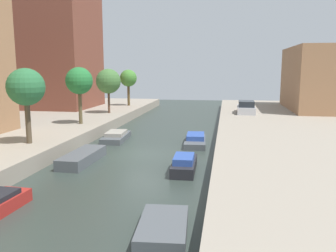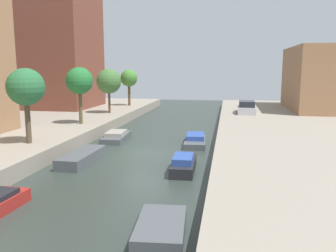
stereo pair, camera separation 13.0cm
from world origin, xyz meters
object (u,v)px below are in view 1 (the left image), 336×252
at_px(street_tree_2, 26,88).
at_px(moored_boat_left_2, 82,157).
at_px(street_tree_3, 79,81).
at_px(moored_boat_right_3, 195,140).
at_px(parked_car, 246,108).
at_px(street_tree_5, 128,79).
at_px(street_tree_4, 108,81).
at_px(moored_boat_left_3, 116,136).
at_px(apartment_tower_far, 50,1).
at_px(moored_boat_right_1, 163,228).
at_px(low_block_right, 333,78).
at_px(moored_boat_right_2, 184,164).

bearing_deg(street_tree_2, moored_boat_left_2, -7.68).
height_order(street_tree_3, moored_boat_right_3, street_tree_3).
bearing_deg(parked_car, street_tree_5, 159.84).
relative_size(street_tree_4, moored_boat_left_3, 1.12).
distance_m(street_tree_5, moored_boat_right_3, 21.20).
bearing_deg(street_tree_5, moored_boat_left_2, -80.98).
bearing_deg(apartment_tower_far, moored_boat_right_3, -37.63).
distance_m(street_tree_2, moored_boat_left_3, 8.74).
xyz_separation_m(street_tree_5, moored_boat_left_2, (3.88, -24.43, -4.21)).
xyz_separation_m(street_tree_3, moored_boat_right_1, (10.64, -17.60, -4.49)).
height_order(street_tree_4, moored_boat_right_3, street_tree_4).
height_order(apartment_tower_far, street_tree_5, apartment_tower_far).
bearing_deg(street_tree_4, parked_car, 9.28).
distance_m(street_tree_2, street_tree_5, 23.91).
distance_m(moored_boat_left_3, moored_boat_right_3, 6.65).
bearing_deg(street_tree_2, street_tree_3, 90.00).
distance_m(low_block_right, street_tree_5, 25.13).
bearing_deg(street_tree_4, moored_boat_right_3, -43.94).
relative_size(moored_boat_right_2, moored_boat_right_3, 0.83).
distance_m(moored_boat_right_2, moored_boat_right_3, 7.26).
height_order(apartment_tower_far, moored_boat_right_3, apartment_tower_far).
bearing_deg(moored_boat_left_3, street_tree_4, 112.02).
relative_size(parked_car, moored_boat_left_3, 1.04).
bearing_deg(moored_boat_right_3, street_tree_5, 120.16).
bearing_deg(moored_boat_left_2, moored_boat_right_1, -52.31).
distance_m(apartment_tower_far, moored_boat_left_3, 23.47).
relative_size(street_tree_4, moored_boat_right_1, 1.50).
relative_size(apartment_tower_far, street_tree_4, 5.37).
relative_size(moored_boat_left_2, moored_boat_right_3, 1.04).
distance_m(moored_boat_right_1, moored_boat_right_2, 7.96).
bearing_deg(moored_boat_left_3, moored_boat_right_3, -5.36).
bearing_deg(low_block_right, moored_boat_right_3, -130.02).
bearing_deg(street_tree_5, moored_boat_right_1, -72.22).
bearing_deg(apartment_tower_far, street_tree_2, -66.92).
relative_size(street_tree_2, moored_boat_right_1, 1.53).
bearing_deg(street_tree_4, low_block_right, 16.48).
xyz_separation_m(street_tree_2, parked_car, (14.91, 18.43, -3.07)).
xyz_separation_m(moored_boat_left_3, moored_boat_right_1, (6.82, -15.83, -0.04)).
height_order(street_tree_3, parked_car, street_tree_3).
distance_m(parked_car, moored_boat_right_1, 28.07).
relative_size(street_tree_3, moored_boat_right_2, 1.39).
relative_size(moored_boat_left_3, moored_boat_right_3, 0.99).
bearing_deg(moored_boat_left_3, street_tree_2, -120.19).
height_order(street_tree_2, parked_car, street_tree_2).
height_order(moored_boat_left_3, moored_boat_right_2, moored_boat_right_2).
height_order(apartment_tower_far, low_block_right, apartment_tower_far).
distance_m(low_block_right, street_tree_2, 34.35).
height_order(street_tree_2, moored_boat_right_3, street_tree_2).
relative_size(street_tree_5, parked_car, 1.05).
bearing_deg(low_block_right, parked_car, -153.95).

